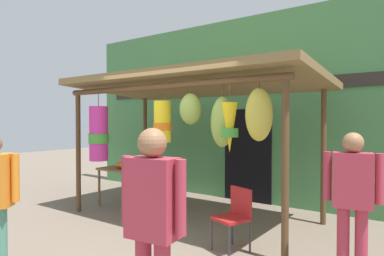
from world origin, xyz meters
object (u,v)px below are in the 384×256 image
(flower_heap_on_table, at_px, (129,165))
(shopper_by_bananas, at_px, (153,217))
(folding_chair, at_px, (235,213))
(wicker_basket_by_table, at_px, (141,217))
(customer_foreground, at_px, (353,193))
(display_table, at_px, (129,172))

(flower_heap_on_table, xyz_separation_m, shopper_by_bananas, (3.22, -2.89, 0.16))
(flower_heap_on_table, height_order, folding_chair, flower_heap_on_table)
(flower_heap_on_table, distance_m, wicker_basket_by_table, 1.46)
(folding_chair, relative_size, customer_foreground, 0.52)
(display_table, distance_m, shopper_by_bananas, 4.42)
(flower_heap_on_table, bearing_deg, customer_foreground, -11.14)
(wicker_basket_by_table, height_order, customer_foreground, customer_foreground)
(folding_chair, bearing_deg, display_table, 163.39)
(display_table, distance_m, wicker_basket_by_table, 1.46)
(display_table, bearing_deg, folding_chair, -16.61)
(shopper_by_bananas, bearing_deg, customer_foreground, 61.89)
(folding_chair, xyz_separation_m, shopper_by_bananas, (0.36, -2.06, 0.50))
(display_table, relative_size, wicker_basket_by_table, 2.84)
(customer_foreground, xyz_separation_m, shopper_by_bananas, (-1.09, -2.04, 0.05))
(wicker_basket_by_table, bearing_deg, folding_chair, -2.70)
(display_table, bearing_deg, shopper_by_bananas, -41.78)
(flower_heap_on_table, height_order, wicker_basket_by_table, flower_heap_on_table)
(shopper_by_bananas, bearing_deg, wicker_basket_by_table, 135.49)
(flower_heap_on_table, xyz_separation_m, wicker_basket_by_table, (1.04, -0.74, -0.72))
(customer_foreground, relative_size, shopper_by_bananas, 0.96)
(flower_heap_on_table, relative_size, shopper_by_bananas, 0.39)
(display_table, xyz_separation_m, wicker_basket_by_table, (1.10, -0.79, -0.56))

